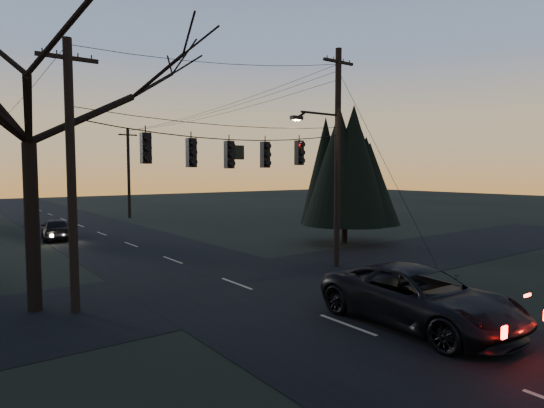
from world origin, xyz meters
TOP-DOWN VIEW (x-y plane):
  - ground_plane at (0.00, 0.00)m, footprint 160.00×160.00m
  - main_road at (0.00, 20.00)m, footprint 8.00×120.00m
  - cross_road at (0.00, 10.00)m, footprint 60.00×7.00m
  - utility_pole_right at (5.50, 10.00)m, footprint 5.00×0.30m
  - utility_pole_left at (-6.00, 10.00)m, footprint 1.80×0.30m
  - utility_pole_far_r at (5.50, 38.00)m, footprint 1.80×0.30m
  - span_signal_assembly at (-0.24, 10.00)m, footprint 11.50×0.44m
  - bare_tree_left at (-6.99, 10.95)m, footprint 9.08×9.08m
  - evergreen_right at (10.92, 14.78)m, footprint 4.54×4.54m
  - suv_near at (1.62, 2.74)m, footprint 2.94×6.07m
  - sedan_oncoming_a at (-3.20, 26.93)m, footprint 2.23×4.34m

SIDE VIEW (x-z plane):
  - ground_plane at x=0.00m, z-range 0.00..0.00m
  - utility_pole_right at x=5.50m, z-range -5.00..5.00m
  - utility_pole_left at x=-6.00m, z-range -4.25..4.25m
  - utility_pole_far_r at x=5.50m, z-range -4.25..4.25m
  - cross_road at x=0.00m, z-range 0.00..0.02m
  - main_road at x=0.00m, z-range 0.00..0.02m
  - sedan_oncoming_a at x=-3.20m, z-range 0.00..1.41m
  - suv_near at x=1.62m, z-range 0.00..1.67m
  - evergreen_right at x=10.92m, z-range 0.59..8.03m
  - span_signal_assembly at x=-0.24m, z-range 4.33..6.01m
  - bare_tree_left at x=-6.99m, z-range 2.13..12.84m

